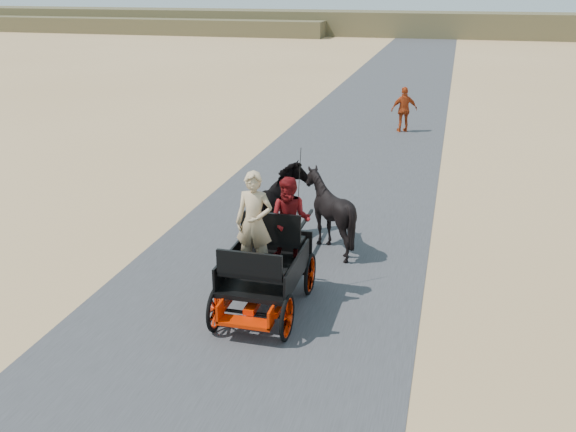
% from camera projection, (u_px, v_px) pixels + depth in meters
% --- Properties ---
extents(ground, '(140.00, 140.00, 0.00)m').
position_uv_depth(ground, '(204.00, 377.00, 9.53)').
color(ground, tan).
extents(road, '(6.00, 140.00, 0.01)m').
position_uv_depth(road, '(204.00, 377.00, 9.53)').
color(road, '#38383A').
rests_on(road, ground).
extents(ridge_far, '(140.00, 6.00, 2.40)m').
position_uv_depth(ridge_far, '(428.00, 24.00, 65.39)').
color(ridge_far, brown).
rests_on(ridge_far, ground).
extents(ridge_near, '(40.00, 4.00, 1.60)m').
position_uv_depth(ridge_near, '(142.00, 26.00, 68.96)').
color(ridge_near, brown).
rests_on(ridge_near, ground).
extents(carriage, '(1.30, 2.40, 0.72)m').
position_uv_depth(carriage, '(265.00, 291.00, 11.38)').
color(carriage, black).
rests_on(carriage, ground).
extents(horse_left, '(0.91, 2.01, 1.70)m').
position_uv_depth(horse_left, '(280.00, 207.00, 14.07)').
color(horse_left, black).
rests_on(horse_left, ground).
extents(horse_right, '(1.37, 1.54, 1.70)m').
position_uv_depth(horse_right, '(329.00, 212.00, 13.81)').
color(horse_right, black).
rests_on(horse_right, ground).
extents(driver_man, '(0.66, 0.43, 1.80)m').
position_uv_depth(driver_man, '(254.00, 222.00, 11.04)').
color(driver_man, tan).
rests_on(driver_man, carriage).
extents(passenger_woman, '(0.77, 0.60, 1.58)m').
position_uv_depth(passenger_woman, '(290.00, 220.00, 11.46)').
color(passenger_woman, '#660C0F').
rests_on(passenger_woman, carriage).
extents(pedestrian, '(1.09, 0.75, 1.73)m').
position_uv_depth(pedestrian, '(404.00, 110.00, 24.51)').
color(pedestrian, '#A43612').
rests_on(pedestrian, ground).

